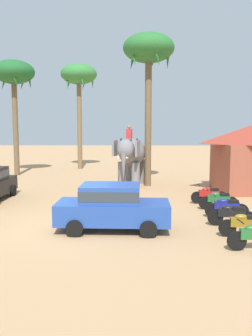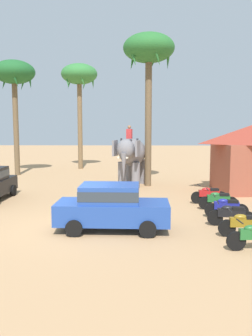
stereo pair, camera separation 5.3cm
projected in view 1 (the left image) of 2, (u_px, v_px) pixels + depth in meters
name	position (u px, v px, depth m)	size (l,w,h in m)	color
ground_plane	(74.00, 228.00, 13.32)	(120.00, 120.00, 0.00)	tan
car_sedan_foreground	(112.00, 205.00, 12.95)	(4.14, 1.95, 1.70)	#23479E
elephant_with_mahout	(132.00, 155.00, 22.67)	(2.42, 4.02, 3.88)	slate
motorcycle_second_in_row	(245.00, 224.00, 12.21)	(1.80, 0.55, 0.94)	black
motorcycle_mid_row	(231.00, 214.00, 13.55)	(1.80, 0.55, 0.94)	black
motorcycle_fourth_in_row	(227.00, 207.00, 14.81)	(1.80, 0.55, 0.94)	black
motorcycle_far_in_row	(218.00, 200.00, 16.27)	(1.80, 0.55, 0.94)	black
motorcycle_end_of_row	(209.00, 194.00, 17.57)	(1.80, 0.55, 0.94)	black
palm_tree_behind_elephant	(79.00, 78.00, 31.36)	(3.20, 3.20, 9.33)	brown
palm_tree_near_hut	(149.00, 54.00, 22.00)	(3.20, 3.20, 9.55)	brown
palm_tree_left_of_road	(14.00, 76.00, 27.20)	(3.20, 3.20, 8.87)	brown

